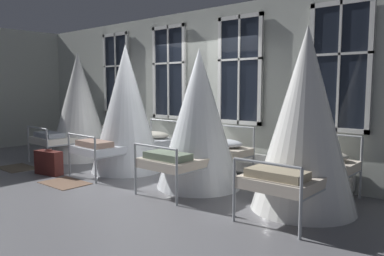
{
  "coord_description": "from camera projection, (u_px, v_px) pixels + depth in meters",
  "views": [
    {
      "loc": [
        4.89,
        -4.58,
        1.64
      ],
      "look_at": [
        0.74,
        0.09,
        0.94
      ],
      "focal_mm": 35.97,
      "sensor_mm": 36.0,
      "label": 1
    }
  ],
  "objects": [
    {
      "name": "cot_second",
      "position": [
        126.0,
        110.0,
        7.33
      ],
      "size": [
        1.37,
        2.02,
        2.41
      ],
      "rotation": [
        0.0,
        0.0,
        1.55
      ],
      "color": "#9EA3A8",
      "rests_on": "ground"
    },
    {
      "name": "rug_second",
      "position": [
        65.0,
        183.0,
        6.46
      ],
      "size": [
        0.81,
        0.58,
        0.01
      ],
      "primitive_type": "cube",
      "rotation": [
        0.0,
        0.0,
        0.02
      ],
      "color": "brown",
      "rests_on": "ground"
    },
    {
      "name": "back_wall_with_windows",
      "position": [
        205.0,
        90.0,
        7.62
      ],
      "size": [
        11.04,
        0.1,
        3.1
      ],
      "primitive_type": "cube",
      "color": "#B2B7AD",
      "rests_on": "ground"
    },
    {
      "name": "window_bank",
      "position": [
        201.0,
        111.0,
        7.58
      ],
      "size": [
        6.33,
        0.1,
        2.81
      ],
      "color": "black",
      "rests_on": "ground"
    },
    {
      "name": "rug_first",
      "position": [
        17.0,
        168.0,
        7.64
      ],
      "size": [
        0.8,
        0.57,
        0.01
      ],
      "primitive_type": "cube",
      "rotation": [
        0.0,
        0.0,
        -0.01
      ],
      "color": "brown",
      "rests_on": "ground"
    },
    {
      "name": "cot_first",
      "position": [
        79.0,
        108.0,
        8.55
      ],
      "size": [
        1.37,
        2.03,
        2.36
      ],
      "rotation": [
        0.0,
        0.0,
        1.54
      ],
      "color": "#9EA3A8",
      "rests_on": "ground"
    },
    {
      "name": "cot_fourth",
      "position": [
        305.0,
        122.0,
        4.99
      ],
      "size": [
        1.37,
        2.02,
        2.41
      ],
      "rotation": [
        0.0,
        0.0,
        1.59
      ],
      "color": "#9EA3A8",
      "rests_on": "ground"
    },
    {
      "name": "cot_third",
      "position": [
        199.0,
        121.0,
        6.16
      ],
      "size": [
        1.37,
        2.02,
        2.22
      ],
      "rotation": [
        0.0,
        0.0,
        1.59
      ],
      "color": "#9EA3A8",
      "rests_on": "ground"
    },
    {
      "name": "ground",
      "position": [
        157.0,
        178.0,
        6.82
      ],
      "size": [
        20.07,
        20.07,
        0.0
      ],
      "primitive_type": "plane",
      "color": "slate"
    },
    {
      "name": "suitcase_dark",
      "position": [
        49.0,
        163.0,
        7.08
      ],
      "size": [
        0.59,
        0.31,
        0.47
      ],
      "rotation": [
        0.0,
        0.0,
        0.19
      ],
      "color": "#5B231E",
      "rests_on": "ground"
    }
  ]
}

